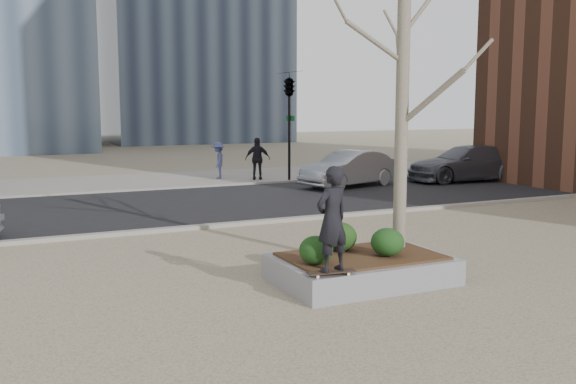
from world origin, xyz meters
name	(u,v)px	position (x,y,z in m)	size (l,w,h in m)	color
ground	(311,289)	(0.00, 0.00, 0.00)	(120.00, 120.00, 0.00)	#9C9272
street	(164,206)	(0.00, 10.00, 0.01)	(60.00, 8.00, 0.02)	black
far_sidewalk	(121,182)	(0.00, 17.00, 0.01)	(60.00, 6.00, 0.02)	gray
planter	(361,269)	(1.00, 0.00, 0.23)	(3.00, 2.00, 0.45)	gray
planter_mulch	(362,256)	(1.00, 0.00, 0.47)	(2.70, 1.70, 0.04)	#382314
sycamore_tree	(403,68)	(2.00, 0.30, 3.79)	(2.80, 2.80, 6.60)	gray
shrub_left	(316,250)	(-0.05, -0.26, 0.73)	(0.57, 0.57, 0.48)	black
shrub_middle	(340,237)	(0.81, 0.44, 0.75)	(0.62, 0.62, 0.53)	#103511
shrub_right	(387,242)	(1.36, -0.26, 0.74)	(0.59, 0.59, 0.50)	#113613
skateboard	(332,274)	(-0.10, -0.88, 0.49)	(0.78, 0.20, 0.07)	black
skateboarder	(332,219)	(-0.10, -0.88, 1.36)	(0.61, 0.40, 1.67)	black
car_silver	(350,169)	(7.73, 11.75, 0.71)	(1.46, 4.18, 1.38)	#A7AAB0
car_third	(466,163)	(13.02, 11.28, 0.75)	(2.05, 5.03, 1.46)	#4C4D57
pedestrian_b	(218,160)	(4.04, 16.49, 0.80)	(1.01, 0.58, 1.56)	#464D7F
pedestrian_c	(258,159)	(5.38, 15.34, 0.91)	(1.04, 0.43, 1.77)	black
traffic_light_far	(289,127)	(6.50, 14.60, 2.25)	(0.60, 2.48, 4.50)	black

